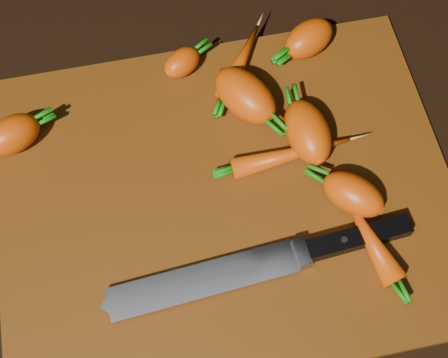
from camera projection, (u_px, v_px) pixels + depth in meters
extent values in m
cube|color=black|center=(226.00, 200.00, 0.70)|extent=(2.00, 2.00, 0.01)
cube|color=#5B2D08|center=(226.00, 196.00, 0.69)|extent=(0.50, 0.40, 0.01)
ellipsoid|color=#C54207|center=(12.00, 135.00, 0.69)|extent=(0.08, 0.06, 0.04)
ellipsoid|color=#C54207|center=(245.00, 96.00, 0.71)|extent=(0.09, 0.10, 0.05)
ellipsoid|color=#C54207|center=(307.00, 132.00, 0.69)|extent=(0.06, 0.09, 0.05)
ellipsoid|color=#C54207|center=(309.00, 39.00, 0.75)|extent=(0.08, 0.07, 0.04)
ellipsoid|color=#C54207|center=(182.00, 63.00, 0.74)|extent=(0.06, 0.05, 0.03)
ellipsoid|color=#C54207|center=(353.00, 194.00, 0.66)|extent=(0.08, 0.08, 0.04)
ellipsoid|color=#C54207|center=(241.00, 62.00, 0.74)|extent=(0.08, 0.11, 0.02)
ellipsoid|color=#C54207|center=(292.00, 154.00, 0.69)|extent=(0.14, 0.03, 0.02)
ellipsoid|color=#C54207|center=(370.00, 238.00, 0.65)|extent=(0.05, 0.11, 0.03)
cube|color=gray|center=(108.00, 306.00, 0.62)|extent=(0.20, 0.05, 0.00)
cube|color=gray|center=(209.00, 279.00, 0.64)|extent=(0.02, 0.03, 0.01)
cube|color=black|center=(268.00, 263.00, 0.64)|extent=(0.12, 0.03, 0.02)
cylinder|color=#B2B2B7|center=(252.00, 265.00, 0.63)|extent=(0.01, 0.01, 0.00)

